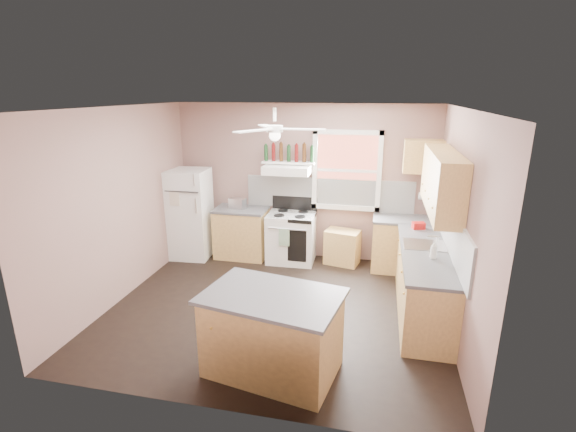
% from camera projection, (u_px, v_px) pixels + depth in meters
% --- Properties ---
extents(floor, '(4.50, 4.50, 0.00)m').
position_uv_depth(floor, '(276.00, 307.00, 5.81)').
color(floor, black).
rests_on(floor, ground).
extents(ceiling, '(4.50, 4.50, 0.00)m').
position_uv_depth(ceiling, '(275.00, 108.00, 5.03)').
color(ceiling, white).
rests_on(ceiling, ground).
extents(wall_back, '(4.50, 0.05, 2.70)m').
position_uv_depth(wall_back, '(303.00, 182.00, 7.31)').
color(wall_back, '#806058').
rests_on(wall_back, ground).
extents(wall_right, '(0.05, 4.00, 2.70)m').
position_uv_depth(wall_right, '(461.00, 226.00, 4.95)').
color(wall_right, '#806058').
rests_on(wall_right, ground).
extents(wall_left, '(0.05, 4.00, 2.70)m').
position_uv_depth(wall_left, '(119.00, 205.00, 5.88)').
color(wall_left, '#806058').
rests_on(wall_left, ground).
extents(backsplash_back, '(2.90, 0.03, 0.55)m').
position_uv_depth(backsplash_back, '(328.00, 194.00, 7.23)').
color(backsplash_back, white).
rests_on(backsplash_back, wall_back).
extents(backsplash_right, '(0.03, 2.60, 0.55)m').
position_uv_depth(backsplash_right, '(452.00, 232.00, 5.29)').
color(backsplash_right, white).
rests_on(backsplash_right, wall_right).
extents(window_view, '(1.00, 0.02, 1.20)m').
position_uv_depth(window_view, '(347.00, 170.00, 7.05)').
color(window_view, brown).
rests_on(window_view, wall_back).
extents(window_frame, '(1.16, 0.07, 1.36)m').
position_uv_depth(window_frame, '(347.00, 171.00, 7.02)').
color(window_frame, white).
rests_on(window_frame, wall_back).
extents(refrigerator, '(0.72, 0.70, 1.59)m').
position_uv_depth(refrigerator, '(190.00, 214.00, 7.40)').
color(refrigerator, white).
rests_on(refrigerator, floor).
extents(base_cabinet_left, '(0.90, 0.60, 0.86)m').
position_uv_depth(base_cabinet_left, '(242.00, 234.00, 7.49)').
color(base_cabinet_left, '#A88046').
rests_on(base_cabinet_left, floor).
extents(counter_left, '(0.92, 0.62, 0.04)m').
position_uv_depth(counter_left, '(241.00, 210.00, 7.36)').
color(counter_left, '#47474A').
rests_on(counter_left, base_cabinet_left).
extents(toaster, '(0.31, 0.21, 0.18)m').
position_uv_depth(toaster, '(237.00, 203.00, 7.35)').
color(toaster, silver).
rests_on(toaster, counter_left).
extents(stove, '(0.83, 0.66, 0.86)m').
position_uv_depth(stove, '(291.00, 238.00, 7.29)').
color(stove, white).
rests_on(stove, floor).
extents(range_hood, '(0.78, 0.50, 0.14)m').
position_uv_depth(range_hood, '(287.00, 169.00, 7.02)').
color(range_hood, white).
rests_on(range_hood, wall_back).
extents(bottle_shelf, '(0.90, 0.26, 0.03)m').
position_uv_depth(bottle_shelf, '(289.00, 162.00, 7.11)').
color(bottle_shelf, white).
rests_on(bottle_shelf, range_hood).
extents(cart, '(0.63, 0.49, 0.56)m').
position_uv_depth(cart, '(342.00, 248.00, 7.21)').
color(cart, '#A88046').
rests_on(cart, floor).
extents(base_cabinet_corner, '(1.00, 0.60, 0.86)m').
position_uv_depth(base_cabinet_corner, '(403.00, 245.00, 6.92)').
color(base_cabinet_corner, '#A88046').
rests_on(base_cabinet_corner, floor).
extents(base_cabinet_right, '(0.60, 2.20, 0.86)m').
position_uv_depth(base_cabinet_right, '(423.00, 283.00, 5.57)').
color(base_cabinet_right, '#A88046').
rests_on(base_cabinet_right, floor).
extents(counter_corner, '(1.02, 0.62, 0.04)m').
position_uv_depth(counter_corner, '(405.00, 220.00, 6.79)').
color(counter_corner, '#47474A').
rests_on(counter_corner, base_cabinet_corner).
extents(counter_right, '(0.62, 2.22, 0.04)m').
position_uv_depth(counter_right, '(425.00, 252.00, 5.44)').
color(counter_right, '#47474A').
rests_on(counter_right, base_cabinet_right).
extents(sink, '(0.55, 0.45, 0.03)m').
position_uv_depth(sink, '(424.00, 245.00, 5.62)').
color(sink, silver).
rests_on(sink, counter_right).
extents(faucet, '(0.03, 0.03, 0.14)m').
position_uv_depth(faucet, '(437.00, 241.00, 5.57)').
color(faucet, silver).
rests_on(faucet, sink).
extents(upper_cabinet_right, '(0.33, 1.80, 0.76)m').
position_uv_depth(upper_cabinet_right, '(442.00, 182.00, 5.34)').
color(upper_cabinet_right, '#A88046').
rests_on(upper_cabinet_right, wall_right).
extents(upper_cabinet_corner, '(0.60, 0.33, 0.52)m').
position_uv_depth(upper_cabinet_corner, '(423.00, 156.00, 6.57)').
color(upper_cabinet_corner, '#A88046').
rests_on(upper_cabinet_corner, wall_back).
extents(paper_towel, '(0.26, 0.12, 0.12)m').
position_uv_depth(paper_towel, '(427.00, 196.00, 6.76)').
color(paper_towel, white).
rests_on(paper_towel, wall_back).
extents(island, '(1.45, 1.06, 0.86)m').
position_uv_depth(island, '(272.00, 335.00, 4.40)').
color(island, '#A88046').
rests_on(island, floor).
extents(island_top, '(1.54, 1.15, 0.04)m').
position_uv_depth(island_top, '(272.00, 296.00, 4.27)').
color(island_top, '#47474A').
rests_on(island_top, island).
extents(ceiling_fan_hub, '(0.20, 0.20, 0.08)m').
position_uv_depth(ceiling_fan_hub, '(275.00, 129.00, 5.10)').
color(ceiling_fan_hub, white).
rests_on(ceiling_fan_hub, ceiling).
extents(soap_bottle, '(0.13, 0.13, 0.23)m').
position_uv_depth(soap_bottle, '(434.00, 250.00, 5.14)').
color(soap_bottle, silver).
rests_on(soap_bottle, counter_right).
extents(red_caddy, '(0.20, 0.16, 0.10)m').
position_uv_depth(red_caddy, '(419.00, 226.00, 6.27)').
color(red_caddy, '#A30F0E').
rests_on(red_caddy, counter_right).
extents(wine_bottles, '(0.86, 0.06, 0.31)m').
position_uv_depth(wine_bottles, '(289.00, 153.00, 7.06)').
color(wine_bottles, '#143819').
rests_on(wine_bottles, bottle_shelf).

